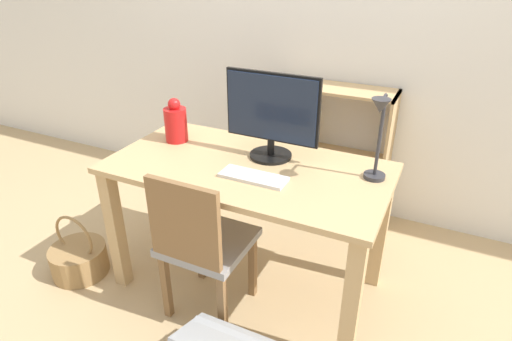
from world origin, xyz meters
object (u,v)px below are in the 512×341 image
chair (201,242)px  desk_lamp (379,132)px  vase (176,123)px  monitor (272,113)px  basket (79,259)px  bookshelf (306,156)px  keyboard (253,177)px

chair → desk_lamp: bearing=25.2°
vase → chair: vase is taller
monitor → vase: bearing=-176.3°
basket → desk_lamp: bearing=16.1°
monitor → bookshelf: (-0.06, 0.75, -0.57)m
vase → bookshelf: bearing=57.5°
vase → basket: (-0.43, -0.46, -0.75)m
vase → chair: (0.40, -0.41, -0.40)m
monitor → chair: (-0.16, -0.45, -0.53)m
desk_lamp → basket: (-1.52, -0.44, -0.90)m
monitor → desk_lamp: 0.53m
keyboard → basket: keyboard is taller
bookshelf → basket: bookshelf is taller
keyboard → chair: (-0.18, -0.20, -0.30)m
keyboard → vase: vase is taller
keyboard → basket: (-1.01, -0.25, -0.65)m
chair → basket: (-0.83, -0.05, -0.35)m
bookshelf → basket: 1.59m
basket → chair: bearing=3.4°
desk_lamp → bookshelf: 1.16m
chair → basket: size_ratio=2.15×
desk_lamp → basket: bearing=-163.9°
vase → desk_lamp: desk_lamp is taller
bookshelf → basket: size_ratio=2.40×
monitor → vase: 0.57m
desk_lamp → bookshelf: (-0.59, 0.81, -0.58)m
chair → basket: chair is taller
monitor → keyboard: 0.34m
monitor → bookshelf: 0.94m
desk_lamp → bookshelf: bearing=125.9°
vase → desk_lamp: size_ratio=0.59×
vase → desk_lamp: (1.09, -0.03, 0.15)m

